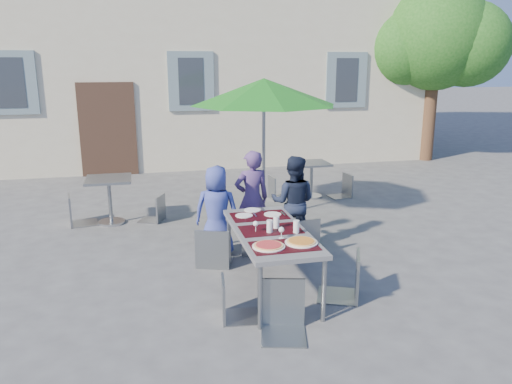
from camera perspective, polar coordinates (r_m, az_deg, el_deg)
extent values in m
plane|color=#444346|center=(5.63, 1.76, -13.32)|extent=(90.00, 90.00, 0.00)
cube|color=#BAAF95|center=(16.38, -9.18, 17.41)|extent=(13.00, 8.00, 7.00)
cube|color=#38241B|center=(12.38, -16.57, 6.85)|extent=(1.30, 0.06, 2.20)
cube|color=slate|center=(12.57, -26.24, 11.12)|extent=(1.10, 0.06, 1.40)
cube|color=#262B33|center=(12.55, -26.26, 11.12)|extent=(0.60, 0.04, 1.10)
cube|color=slate|center=(12.35, -7.44, 12.43)|extent=(1.10, 0.06, 1.40)
cube|color=#262B33|center=(12.33, -7.42, 12.42)|extent=(0.60, 0.04, 1.10)
cube|color=slate|center=(13.38, 10.28, 12.47)|extent=(1.10, 0.06, 1.40)
cube|color=#262B33|center=(13.36, 10.31, 12.47)|extent=(0.60, 0.04, 1.10)
cylinder|color=#4C3120|center=(14.62, 19.22, 8.92)|extent=(0.36, 0.36, 2.80)
sphere|color=#184D14|center=(14.59, 19.86, 16.35)|extent=(2.80, 2.80, 2.80)
sphere|color=#184D14|center=(14.43, 16.33, 15.45)|extent=(2.00, 2.00, 2.00)
sphere|color=#184D14|center=(14.64, 23.05, 15.27)|extent=(2.20, 2.20, 2.20)
sphere|color=#184D14|center=(15.23, 19.42, 18.17)|extent=(1.80, 1.80, 1.80)
cube|color=#45454A|center=(5.82, 1.69, -4.58)|extent=(0.80, 1.85, 0.05)
cylinder|color=gray|center=(5.11, 0.46, -11.95)|extent=(0.05, 0.05, 0.70)
cylinder|color=gray|center=(5.30, 7.76, -11.08)|extent=(0.05, 0.05, 0.70)
cylinder|color=gray|center=(6.67, -3.11, -5.47)|extent=(0.05, 0.05, 0.70)
cylinder|color=gray|center=(6.82, 2.55, -5.02)|extent=(0.05, 0.05, 0.70)
cube|color=black|center=(5.31, 3.24, -6.18)|extent=(0.70, 0.42, 0.01)
cube|color=black|center=(5.81, 1.69, -4.31)|extent=(0.70, 0.42, 0.01)
cube|color=black|center=(6.32, 0.40, -2.75)|extent=(0.70, 0.42, 0.01)
cylinder|color=white|center=(5.27, 1.45, -6.23)|extent=(0.35, 0.35, 0.01)
cylinder|color=tan|center=(5.26, 1.45, -6.11)|extent=(0.31, 0.31, 0.01)
cylinder|color=maroon|center=(5.26, 1.45, -6.02)|extent=(0.27, 0.27, 0.01)
cylinder|color=white|center=(5.40, 5.19, -5.75)|extent=(0.35, 0.35, 0.01)
cylinder|color=tan|center=(5.40, 5.19, -5.64)|extent=(0.31, 0.31, 0.01)
cylinder|color=#A1370B|center=(5.39, 5.20, -5.56)|extent=(0.27, 0.27, 0.01)
cylinder|color=silver|center=(5.69, 1.57, -3.96)|extent=(0.07, 0.07, 0.15)
cylinder|color=silver|center=(5.84, 2.33, -3.47)|extent=(0.07, 0.07, 0.15)
cylinder|color=silver|center=(5.69, 4.62, -3.99)|extent=(0.07, 0.07, 0.15)
cylinder|color=silver|center=(5.73, -0.03, -4.58)|extent=(0.06, 0.06, 0.00)
cylinder|color=silver|center=(5.72, -0.03, -4.22)|extent=(0.01, 0.01, 0.08)
sphere|color=silver|center=(5.70, -0.03, -3.65)|extent=(0.06, 0.06, 0.06)
cylinder|color=silver|center=(5.54, 2.91, -5.28)|extent=(0.06, 0.06, 0.00)
cylinder|color=silver|center=(5.53, 2.91, -4.91)|extent=(0.01, 0.01, 0.08)
sphere|color=silver|center=(5.51, 2.92, -4.32)|extent=(0.06, 0.06, 0.06)
cylinder|color=white|center=(6.31, -1.38, -2.70)|extent=(0.22, 0.22, 0.01)
cube|color=#B5B8BD|center=(6.34, -0.14, -2.63)|extent=(0.02, 0.18, 0.00)
cylinder|color=white|center=(6.36, 1.91, -2.56)|extent=(0.22, 0.22, 0.01)
cube|color=#B5B8BD|center=(6.40, 3.12, -2.49)|extent=(0.02, 0.18, 0.00)
cylinder|color=white|center=(6.54, -0.43, -2.08)|extent=(0.22, 0.22, 0.01)
cube|color=#B5B8BD|center=(6.57, 0.77, -2.01)|extent=(0.02, 0.18, 0.00)
imported|color=#343F91|center=(6.94, -4.51, -2.17)|extent=(0.72, 0.59, 1.28)
imported|color=#4C346B|center=(7.26, -0.47, -0.78)|extent=(0.55, 0.38, 1.43)
imported|color=#161D31|center=(7.22, 4.27, -1.18)|extent=(0.76, 0.62, 1.36)
cube|color=gray|center=(6.68, -4.80, -4.30)|extent=(0.56, 0.56, 0.03)
cube|color=gray|center=(6.40, -5.14, -2.66)|extent=(0.43, 0.17, 0.53)
cylinder|color=gray|center=(6.92, -2.93, -5.75)|extent=(0.02, 0.02, 0.47)
cylinder|color=gray|center=(6.97, -6.06, -5.64)|extent=(0.02, 0.02, 0.47)
cylinder|color=gray|center=(6.56, -3.35, -6.90)|extent=(0.02, 0.02, 0.47)
cylinder|color=gray|center=(6.62, -6.66, -6.78)|extent=(0.02, 0.02, 0.47)
cube|color=gray|center=(7.06, 0.21, -3.53)|extent=(0.52, 0.52, 0.03)
cube|color=gray|center=(6.80, 0.07, -2.08)|extent=(0.40, 0.16, 0.49)
cylinder|color=gray|center=(7.29, 1.71, -4.82)|extent=(0.02, 0.02, 0.43)
cylinder|color=gray|center=(7.32, -1.05, -4.74)|extent=(0.02, 0.02, 0.43)
cylinder|color=gray|center=(6.96, 1.54, -5.77)|extent=(0.02, 0.02, 0.43)
cylinder|color=gray|center=(6.99, -1.36, -5.69)|extent=(0.02, 0.02, 0.43)
cube|color=gray|center=(7.03, 4.76, -3.18)|extent=(0.55, 0.55, 0.03)
cube|color=gray|center=(6.76, 5.73, -1.46)|extent=(0.46, 0.12, 0.55)
cylinder|color=gray|center=(7.37, 5.31, -4.43)|extent=(0.02, 0.02, 0.49)
cylinder|color=gray|center=(7.18, 2.55, -4.88)|extent=(0.02, 0.02, 0.49)
cylinder|color=gray|center=(7.04, 6.93, -5.37)|extent=(0.02, 0.02, 0.49)
cylinder|color=gray|center=(6.85, 4.08, -5.88)|extent=(0.02, 0.02, 0.49)
cube|color=gray|center=(5.30, -1.81, -10.33)|extent=(0.42, 0.42, 0.03)
cube|color=gray|center=(5.20, -3.82, -8.16)|extent=(0.07, 0.38, 0.45)
cylinder|color=gray|center=(5.26, 0.15, -13.02)|extent=(0.02, 0.02, 0.39)
cylinder|color=gray|center=(5.54, -0.24, -11.49)|extent=(0.02, 0.02, 0.39)
cylinder|color=gray|center=(5.24, -3.46, -13.18)|extent=(0.02, 0.02, 0.39)
cylinder|color=gray|center=(5.52, -3.63, -11.63)|extent=(0.02, 0.02, 0.39)
cube|color=gray|center=(5.79, 9.47, -7.41)|extent=(0.60, 0.60, 0.03)
cube|color=gray|center=(5.70, 11.75, -4.99)|extent=(0.21, 0.43, 0.54)
cylinder|color=gray|center=(6.07, 7.57, -8.81)|extent=(0.02, 0.02, 0.47)
cylinder|color=gray|center=(5.72, 7.35, -10.33)|extent=(0.02, 0.02, 0.47)
cylinder|color=gray|center=(6.07, 11.27, -8.98)|extent=(0.02, 0.02, 0.47)
cylinder|color=gray|center=(5.71, 11.30, -10.52)|extent=(0.02, 0.02, 0.47)
cube|color=gray|center=(4.93, 3.22, -11.42)|extent=(0.54, 0.54, 0.03)
cube|color=gray|center=(5.02, 3.19, -7.68)|extent=(0.43, 0.14, 0.52)
cylinder|color=gray|center=(4.88, 0.95, -14.94)|extent=(0.02, 0.02, 0.46)
cylinder|color=gray|center=(4.89, 5.53, -14.92)|extent=(0.02, 0.02, 0.46)
cylinder|color=gray|center=(5.21, 0.99, -12.89)|extent=(0.02, 0.02, 0.46)
cylinder|color=gray|center=(5.22, 5.24, -12.89)|extent=(0.02, 0.02, 0.46)
cylinder|color=#B5B8BD|center=(8.70, 0.85, -2.72)|extent=(0.50, 0.50, 0.10)
cylinder|color=gray|center=(8.45, 0.88, 4.17)|extent=(0.06, 0.06, 2.22)
cone|color=#176A18|center=(8.32, 0.91, 11.39)|extent=(2.45, 2.45, 0.43)
cylinder|color=#B5B8BD|center=(8.79, -16.17, -3.32)|extent=(0.44, 0.44, 0.04)
cylinder|color=gray|center=(8.70, -16.33, -1.15)|extent=(0.06, 0.06, 0.73)
cube|color=gray|center=(8.60, -16.52, 1.40)|extent=(0.73, 0.73, 0.04)
cube|color=gray|center=(8.80, -19.25, -0.59)|extent=(0.48, 0.48, 0.03)
cube|color=gray|center=(8.73, -20.72, 0.90)|extent=(0.09, 0.43, 0.51)
cylinder|color=gray|center=(8.69, -17.87, -2.26)|extent=(0.02, 0.02, 0.45)
cylinder|color=gray|center=(9.04, -18.03, -1.63)|extent=(0.02, 0.02, 0.45)
cylinder|color=gray|center=(8.68, -20.28, -2.49)|extent=(0.02, 0.02, 0.45)
cylinder|color=gray|center=(9.03, -20.34, -1.84)|extent=(0.02, 0.02, 0.45)
cube|color=gray|center=(8.67, -11.99, -0.64)|extent=(0.50, 0.50, 0.03)
cube|color=gray|center=(8.54, -10.95, 0.76)|extent=(0.18, 0.36, 0.45)
cylinder|color=gray|center=(8.93, -12.50, -1.61)|extent=(0.02, 0.02, 0.40)
cylinder|color=gray|center=(8.64, -13.33, -2.20)|extent=(0.02, 0.02, 0.40)
cylinder|color=gray|center=(8.81, -10.54, -1.73)|extent=(0.02, 0.02, 0.40)
cylinder|color=gray|center=(8.52, -11.32, -2.33)|extent=(0.02, 0.02, 0.40)
cylinder|color=#B5B8BD|center=(10.15, 6.28, -0.46)|extent=(0.44, 0.44, 0.04)
cylinder|color=gray|center=(10.07, 6.33, 1.26)|extent=(0.06, 0.06, 0.66)
cube|color=gray|center=(9.99, 6.39, 3.27)|extent=(0.66, 0.66, 0.04)
cube|color=gray|center=(9.86, 2.86, 1.59)|extent=(0.43, 0.43, 0.03)
cube|color=gray|center=(9.74, 1.84, 2.87)|extent=(0.06, 0.40, 0.47)
cylinder|color=gray|center=(9.82, 4.12, 0.22)|extent=(0.02, 0.02, 0.41)
cylinder|color=gray|center=(10.13, 3.39, 0.67)|extent=(0.02, 0.02, 0.41)
cylinder|color=gray|center=(9.70, 2.27, 0.06)|extent=(0.02, 0.02, 0.41)
cylinder|color=gray|center=(10.01, 1.59, 0.52)|extent=(0.02, 0.02, 0.41)
cube|color=gray|center=(10.13, 9.57, 1.70)|extent=(0.43, 0.43, 0.03)
cube|color=gray|center=(10.18, 10.52, 3.04)|extent=(0.08, 0.39, 0.46)
cylinder|color=gray|center=(10.24, 8.26, 0.67)|extent=(0.02, 0.02, 0.40)
cylinder|color=gray|center=(9.96, 9.18, 0.24)|extent=(0.02, 0.02, 0.40)
cylinder|color=gray|center=(10.40, 9.85, 0.82)|extent=(0.02, 0.02, 0.40)
cylinder|color=gray|center=(10.13, 10.80, 0.41)|extent=(0.02, 0.02, 0.40)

